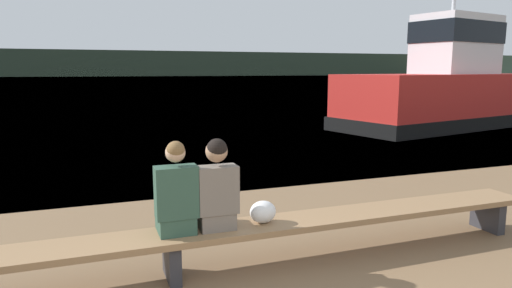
% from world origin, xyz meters
% --- Properties ---
extents(water_surface, '(240.00, 240.00, 0.00)m').
position_xyz_m(water_surface, '(0.00, 125.40, 0.00)').
color(water_surface, '#426B8E').
rests_on(water_surface, ground).
extents(far_shoreline, '(600.00, 12.00, 8.11)m').
position_xyz_m(far_shoreline, '(0.00, 154.45, 4.05)').
color(far_shoreline, '#2D3D2D').
rests_on(far_shoreline, ground).
extents(bench_main, '(8.99, 0.56, 0.47)m').
position_xyz_m(bench_main, '(-0.29, 2.43, 0.40)').
color(bench_main, '#8E6B47').
rests_on(bench_main, ground).
extents(person_left, '(0.42, 0.40, 0.96)m').
position_xyz_m(person_left, '(-0.23, 2.43, 0.87)').
color(person_left, '#2D4C3D').
rests_on(person_left, bench_main).
extents(person_right, '(0.42, 0.41, 0.96)m').
position_xyz_m(person_right, '(0.19, 2.43, 0.89)').
color(person_right, '#70665B').
rests_on(person_right, bench_main).
extents(shopping_bag, '(0.29, 0.24, 0.24)m').
position_xyz_m(shopping_bag, '(0.70, 2.44, 0.59)').
color(shopping_bag, white).
rests_on(shopping_bag, bench_main).
extents(tugboat_red, '(9.53, 5.10, 6.12)m').
position_xyz_m(tugboat_red, '(11.63, 11.65, 1.29)').
color(tugboat_red, red).
rests_on(tugboat_red, water_surface).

